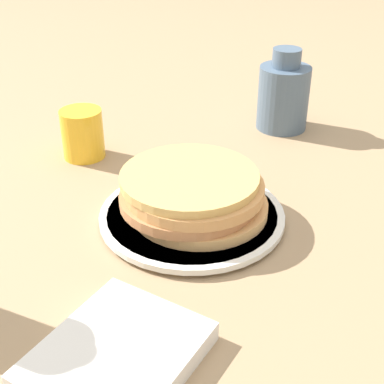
{
  "coord_description": "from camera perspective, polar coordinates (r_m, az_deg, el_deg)",
  "views": [
    {
      "loc": [
        -0.41,
        -0.31,
        0.36
      ],
      "look_at": [
        0.01,
        0.02,
        0.04
      ],
      "focal_mm": 50.0,
      "sensor_mm": 36.0,
      "label": 1
    }
  ],
  "objects": [
    {
      "name": "cream_jug",
      "position": [
        0.89,
        9.73,
        10.18
      ],
      "size": [
        0.08,
        0.08,
        0.13
      ],
      "color": "#4C6075",
      "rests_on": "ground_plane"
    },
    {
      "name": "plate",
      "position": [
        0.65,
        0.0,
        -2.52
      ],
      "size": [
        0.22,
        0.22,
        0.01
      ],
      "color": "silver",
      "rests_on": "ground_plane"
    },
    {
      "name": "pancake_stack",
      "position": [
        0.63,
        0.13,
        -0.13
      ],
      "size": [
        0.17,
        0.18,
        0.05
      ],
      "color": "#E0AA67",
      "rests_on": "plate"
    },
    {
      "name": "juice_glass",
      "position": [
        0.8,
        -11.59,
        6.1
      ],
      "size": [
        0.06,
        0.06,
        0.07
      ],
      "color": "yellow",
      "rests_on": "ground_plane"
    },
    {
      "name": "ground_plane",
      "position": [
        0.63,
        1.18,
        -4.18
      ],
      "size": [
        4.0,
        4.0,
        0.0
      ],
      "primitive_type": "plane",
      "color": "#9E7F5B"
    },
    {
      "name": "napkin",
      "position": [
        0.48,
        -8.01,
        -16.97
      ],
      "size": [
        0.15,
        0.14,
        0.02
      ],
      "color": "white",
      "rests_on": "ground_plane"
    }
  ]
}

